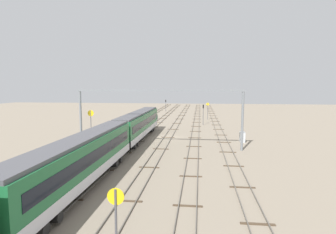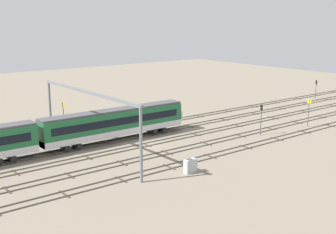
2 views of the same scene
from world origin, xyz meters
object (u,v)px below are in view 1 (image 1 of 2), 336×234
speed_sign_far_trackside (116,222)px  signal_light_trackside_approach (203,112)px  overhead_gantry (159,102)px  speed_sign_mid_trackside (208,109)px  relay_cabinet (242,137)px  speed_sign_near_foreground (91,122)px  signal_light_trackside_departure (166,104)px

speed_sign_far_trackside → signal_light_trackside_approach: bearing=-4.8°
speed_sign_far_trackside → signal_light_trackside_approach: (56.82, -4.79, 0.22)m
overhead_gantry → speed_sign_mid_trackside: (38.14, -8.38, -4.10)m
signal_light_trackside_approach → relay_cabinet: signal_light_trackside_approach is taller
speed_sign_mid_trackside → speed_sign_far_trackside: 67.99m
overhead_gantry → signal_light_trackside_approach: (27.25, -7.01, -3.91)m
speed_sign_near_foreground → speed_sign_far_trackside: 34.23m
overhead_gantry → signal_light_trackside_departure: overhead_gantry is taller
overhead_gantry → signal_light_trackside_departure: bearing=6.0°
signal_light_trackside_approach → speed_sign_mid_trackside: bearing=-7.1°
speed_sign_near_foreground → signal_light_trackside_departure: (61.04, -4.90, -0.85)m
speed_sign_far_trackside → signal_light_trackside_departure: size_ratio=1.08×
overhead_gantry → speed_sign_near_foreground: size_ratio=4.51×
overhead_gantry → signal_light_trackside_departure: (62.82, 6.62, -4.29)m
speed_sign_far_trackside → speed_sign_mid_trackside: bearing=-5.2°
overhead_gantry → signal_light_trackside_departure: 63.31m
signal_light_trackside_approach → signal_light_trackside_departure: 38.09m
relay_cabinet → speed_sign_near_foreground: bearing=100.8°
overhead_gantry → speed_sign_far_trackside: 29.94m
speed_sign_near_foreground → relay_cabinet: bearing=-79.2°
signal_light_trackside_approach → overhead_gantry: bearing=165.6°
overhead_gantry → speed_sign_mid_trackside: bearing=-12.4°
speed_sign_near_foreground → speed_sign_far_trackside: (-31.34, -13.75, -0.69)m
speed_sign_near_foreground → signal_light_trackside_departure: bearing=-4.6°
speed_sign_far_trackside → signal_light_trackside_approach: signal_light_trackside_approach is taller
speed_sign_near_foreground → overhead_gantry: bearing=-98.8°
overhead_gantry → speed_sign_near_foreground: 12.15m
signal_light_trackside_approach → signal_light_trackside_departure: signal_light_trackside_approach is taller
speed_sign_far_trackside → relay_cabinet: speed_sign_far_trackside is taller
speed_sign_near_foreground → signal_light_trackside_approach: speed_sign_near_foreground is taller
speed_sign_mid_trackside → speed_sign_near_foreground: bearing=151.3°
overhead_gantry → speed_sign_near_foreground: overhead_gantry is taller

